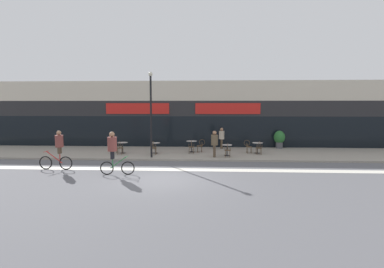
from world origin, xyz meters
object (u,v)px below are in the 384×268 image
Objects in this scene: cafe_chair_0_side at (114,146)px; cafe_chair_1_near at (153,147)px; bistro_table_2 at (192,144)px; cafe_chair_4_near at (259,147)px; cafe_chair_0_near at (120,147)px; cafe_chair_4_side at (248,146)px; cafe_chair_2_side at (201,145)px; pedestrian_near_end at (214,141)px; bistro_table_1 at (155,146)px; cafe_chair_3_near at (228,149)px; bistro_table_3 at (227,148)px; bistro_table_4 at (257,146)px; planter_pot at (279,139)px; cafe_chair_2_near at (191,146)px; cyclist_0 at (58,148)px; bistro_table_0 at (123,145)px; pedestrian_far_end at (222,136)px; cyclist_1 at (113,149)px.

cafe_chair_0_side is 1.00× the size of cafe_chair_1_near.
bistro_table_2 is 4.58m from cafe_chair_4_near.
cafe_chair_4_side is at bearing -81.50° from cafe_chair_0_near.
pedestrian_near_end is at bearing 111.23° from cafe_chair_2_side.
cafe_chair_0_side is at bearing -172.12° from bistro_table_2.
cafe_chair_0_near reaches higher than bistro_table_2.
cafe_chair_3_near reaches higher than bistro_table_1.
bistro_table_4 is at bearing 27.18° from bistro_table_3.
cafe_chair_0_near is 6.26m from pedestrian_near_end.
planter_pot is at bearing -40.31° from cafe_chair_3_near.
bistro_table_1 is at bearing 78.81° from cafe_chair_3_near.
bistro_table_3 is at bearing -88.76° from cafe_chair_0_near.
cafe_chair_2_near is 8.33m from cyclist_0.
bistro_table_1 is 0.80× the size of cafe_chair_3_near.
cafe_chair_2_near is at bearing 1.21° from bistro_table_0.
cafe_chair_0_side is 9.17m from cafe_chair_4_side.
cafe_chair_0_near is 11.75m from planter_pot.
pedestrian_near_end reaches higher than cafe_chair_4_near.
bistro_table_4 is 2.73m from cafe_chair_3_near.
pedestrian_near_end is (6.84, -1.19, 0.47)m from cafe_chair_0_side.
pedestrian_near_end reaches higher than pedestrian_far_end.
planter_pot is at bearing -38.33° from cafe_chair_4_near.
cafe_chair_4_near reaches higher than bistro_table_3.
cafe_chair_3_near is (4.81, -1.35, 0.01)m from bistro_table_1.
bistro_table_4 is at bearing -4.54° from cafe_chair_0_side.
bistro_table_2 is at bearing 58.44° from cyclist_1.
cafe_chair_4_near is (6.94, -0.27, 0.01)m from bistro_table_1.
cafe_chair_4_near is at bearing -2.19° from bistro_table_1.
cafe_chair_2_side is at bearing 45.37° from cafe_chair_3_near.
pedestrian_far_end is at bearing 40.26° from bistro_table_2.
bistro_table_3 is at bearing -89.82° from cafe_chair_1_near.
cafe_chair_2_near is (-4.48, -0.34, -0.00)m from bistro_table_4.
cyclist_1 is at bearing -77.88° from bistro_table_0.
bistro_table_2 is 8.71m from cyclist_0.
cyclist_1 is at bearing -79.29° from cafe_chair_0_side.
bistro_table_0 is at bearing 84.23° from cafe_chair_3_near.
cafe_chair_2_side is at bearing -0.04° from cafe_chair_0_side.
cyclist_1 is at bearing 120.53° from cafe_chair_4_near.
bistro_table_1 is at bearing 178.68° from cafe_chair_4_side.
cafe_chair_4_side is at bearing 43.43° from pedestrian_near_end.
cafe_chair_3_near is at bearing -141.11° from bistro_table_4.
bistro_table_2 is 5.35m from cafe_chair_0_side.
cafe_chair_2_side is (-1.74, 1.38, 0.01)m from bistro_table_3.
cyclist_0 is 11.51m from pedestrian_far_end.
cafe_chair_0_side is 12.19m from planter_pot.
pedestrian_near_end is at bearing -154.67° from cyclist_0.
cyclist_1 is at bearing -165.00° from cafe_chair_0_near.
planter_pot is at bearing 50.52° from bistro_table_4.
cafe_chair_1_near is 0.43× the size of cyclist_1.
bistro_table_4 reaches higher than bistro_table_3.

